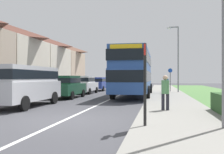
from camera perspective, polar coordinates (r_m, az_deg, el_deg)
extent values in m
plane|color=#424247|center=(9.42, -10.81, -9.71)|extent=(120.00, 120.00, 0.00)
cube|color=silver|center=(17.06, -0.92, -5.38)|extent=(0.14, 60.00, 0.01)
cube|color=gray|center=(14.75, 13.75, -5.98)|extent=(3.20, 68.00, 0.12)
cube|color=#284C93|center=(20.46, 5.07, -0.79)|extent=(2.50, 10.44, 1.65)
cube|color=#284C93|center=(20.50, 5.07, 3.68)|extent=(2.45, 10.23, 1.55)
cube|color=black|center=(20.46, 5.07, 0.13)|extent=(2.52, 10.49, 0.76)
cube|color=black|center=(20.51, 5.07, 3.90)|extent=(2.52, 10.49, 0.72)
cube|color=gold|center=(15.43, 3.21, 6.78)|extent=(2.00, 0.08, 0.44)
cylinder|color=black|center=(23.84, 2.82, -2.68)|extent=(0.30, 1.00, 1.00)
cylinder|color=black|center=(23.63, 8.84, -2.70)|extent=(0.30, 1.00, 1.00)
cylinder|color=black|center=(17.82, 0.17, -3.55)|extent=(0.30, 1.00, 1.00)
cylinder|color=black|center=(17.54, 8.24, -3.61)|extent=(0.30, 1.00, 1.00)
cube|color=#B7B7BC|center=(14.13, -19.52, -3.00)|extent=(1.95, 5.35, 1.00)
cube|color=#B7B7BC|center=(14.11, -19.52, 0.67)|extent=(1.72, 4.92, 0.81)
cube|color=black|center=(14.11, -19.52, 0.51)|extent=(1.75, 4.97, 0.46)
cylinder|color=black|center=(16.07, -19.50, -4.42)|extent=(0.20, 0.72, 0.72)
cylinder|color=black|center=(15.21, -13.24, -4.67)|extent=(0.20, 0.72, 0.72)
cylinder|color=black|center=(12.26, -19.54, -5.77)|extent=(0.20, 0.72, 0.72)
cube|color=#19472D|center=(19.22, -10.35, -2.74)|extent=(1.75, 4.21, 0.77)
cube|color=#19472D|center=(19.01, -10.58, -0.66)|extent=(1.54, 2.32, 0.63)
cube|color=black|center=(19.01, -10.58, -0.75)|extent=(1.58, 2.34, 0.35)
cylinder|color=black|center=(20.77, -11.28, -3.61)|extent=(0.20, 0.60, 0.60)
cylinder|color=black|center=(20.20, -6.74, -3.71)|extent=(0.20, 0.60, 0.60)
cylinder|color=black|center=(18.38, -14.32, -4.07)|extent=(0.20, 0.60, 0.60)
cylinder|color=black|center=(17.73, -9.26, -4.22)|extent=(0.20, 0.60, 0.60)
cube|color=silver|center=(24.24, -6.32, -2.18)|extent=(1.71, 4.23, 0.78)
cube|color=silver|center=(24.03, -6.46, -0.51)|extent=(1.50, 2.33, 0.64)
cube|color=black|center=(24.03, -6.46, -0.58)|extent=(1.54, 2.35, 0.36)
cylinder|color=black|center=(25.76, -7.25, -2.93)|extent=(0.20, 0.60, 0.60)
cylinder|color=black|center=(25.30, -3.64, -2.98)|extent=(0.20, 0.60, 0.60)
cylinder|color=black|center=(23.28, -9.23, -3.23)|extent=(0.20, 0.60, 0.60)
cylinder|color=black|center=(22.77, -5.26, -3.31)|extent=(0.20, 0.60, 0.60)
cube|color=navy|center=(29.43, -3.24, -1.89)|extent=(1.79, 3.91, 0.71)
cube|color=navy|center=(29.22, -3.33, -0.65)|extent=(1.58, 2.15, 0.58)
cube|color=black|center=(29.22, -3.33, -0.70)|extent=(1.61, 2.17, 0.32)
cylinder|color=black|center=(30.83, -4.29, -2.47)|extent=(0.20, 0.60, 0.60)
cylinder|color=black|center=(30.43, -1.08, -2.50)|extent=(0.20, 0.60, 0.60)
cylinder|color=black|center=(28.50, -5.54, -2.66)|extent=(0.20, 0.60, 0.60)
cylinder|color=black|center=(28.06, -2.09, -2.70)|extent=(0.20, 0.60, 0.60)
cylinder|color=#23232D|center=(11.26, 11.68, -5.95)|extent=(0.14, 0.14, 0.85)
cylinder|color=#23232D|center=(11.27, 12.70, -5.95)|extent=(0.14, 0.14, 0.85)
cylinder|color=#518C56|center=(11.21, 12.19, -2.26)|extent=(0.34, 0.34, 0.60)
sphere|color=tan|center=(11.21, 12.19, -0.17)|extent=(0.22, 0.22, 0.22)
cylinder|color=#23232D|center=(22.68, 12.24, -3.00)|extent=(0.14, 0.14, 0.85)
cylinder|color=#23232D|center=(22.68, 12.74, -3.00)|extent=(0.14, 0.14, 0.85)
cylinder|color=#2D599E|center=(22.65, 12.49, -1.17)|extent=(0.34, 0.34, 0.60)
sphere|color=tan|center=(22.65, 12.49, -0.13)|extent=(0.22, 0.22, 0.22)
cylinder|color=black|center=(7.51, 7.61, -2.18)|extent=(0.09, 0.09, 2.60)
cube|color=red|center=(7.55, 7.61, 6.19)|extent=(0.04, 0.44, 0.32)
cube|color=black|center=(7.52, 7.62, -0.28)|extent=(0.06, 0.52, 0.68)
cylinder|color=slate|center=(26.55, 13.28, -1.23)|extent=(0.08, 0.08, 2.10)
cylinder|color=blue|center=(26.55, 13.28, 1.47)|extent=(0.44, 0.03, 0.44)
cylinder|color=slate|center=(25.41, 15.01, 3.83)|extent=(0.12, 0.12, 6.63)
cube|color=slate|center=(25.81, 13.99, 11.08)|extent=(0.90, 0.10, 0.10)
cube|color=silver|center=(25.78, 12.98, 10.94)|extent=(0.36, 0.20, 0.14)
cube|color=beige|center=(27.65, -23.81, 2.28)|extent=(7.24, 6.65, 5.44)
pyramid|color=brown|center=(28.03, -23.81, 9.64)|extent=(7.24, 6.65, 1.75)
cube|color=beige|center=(33.46, -17.24, 1.87)|extent=(7.24, 6.65, 5.44)
pyramid|color=brown|center=(33.78, -17.23, 7.97)|extent=(7.24, 6.65, 1.75)
cube|color=#C1A88E|center=(39.59, -12.65, 1.56)|extent=(7.24, 6.65, 5.44)
pyramid|color=brown|center=(39.85, -12.65, 6.73)|extent=(7.24, 6.65, 1.75)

